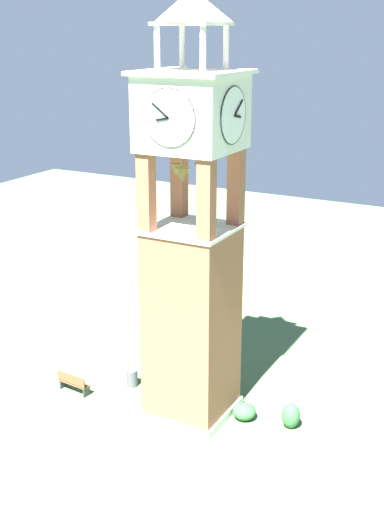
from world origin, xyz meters
TOP-DOWN VIEW (x-y plane):
  - ground at (0.00, 0.00)m, footprint 80.00×80.00m
  - clock_tower at (0.00, -0.00)m, footprint 3.74×3.74m
  - park_bench at (1.08, -5.56)m, footprint 0.59×1.63m
  - lamp_post at (-5.09, -1.41)m, footprint 0.36×0.36m
  - trash_bin at (-0.70, -3.54)m, footprint 0.52×0.52m
  - shrub_near_entry at (-2.22, 0.50)m, footprint 1.16×1.16m
  - shrub_left_of_tower at (-0.86, 4.19)m, footprint 0.76×0.76m
  - shrub_behind_bench at (-0.56, 2.23)m, footprint 1.00×1.00m

SIDE VIEW (x-z plane):
  - ground at x=0.00m, z-range 0.00..0.00m
  - shrub_behind_bench at x=-0.56m, z-range 0.00..0.70m
  - trash_bin at x=-0.70m, z-range 0.00..0.80m
  - shrub_near_entry at x=-2.22m, z-range 0.00..0.94m
  - park_bench at x=1.08m, z-range 0.01..0.96m
  - shrub_left_of_tower at x=-0.86m, z-range 0.00..1.08m
  - lamp_post at x=-5.09m, z-range 0.71..4.23m
  - clock_tower at x=0.00m, z-range -1.46..15.95m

